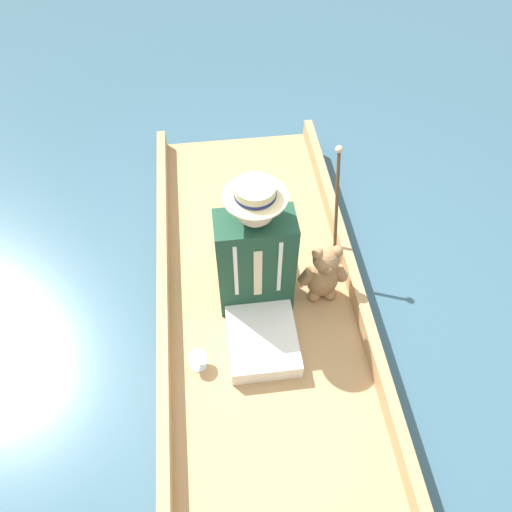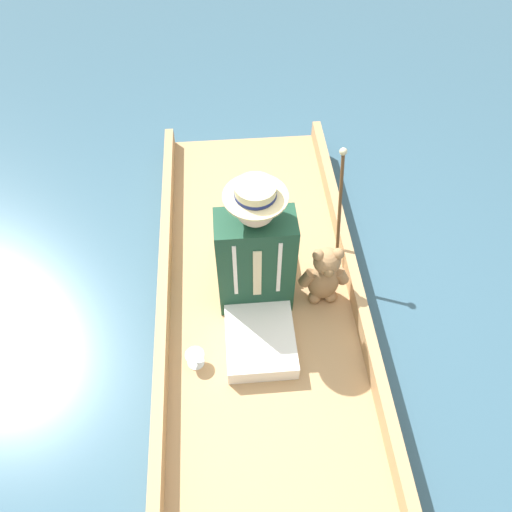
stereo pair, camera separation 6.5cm
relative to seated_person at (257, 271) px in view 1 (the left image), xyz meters
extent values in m
plane|color=#385B70|center=(-0.03, 0.15, -0.48)|extent=(16.00, 16.00, 0.00)
cube|color=tan|center=(-0.03, 0.15, -0.42)|extent=(1.18, 3.38, 0.14)
cube|color=tan|center=(-0.58, 0.15, -0.28)|extent=(0.06, 3.38, 0.13)
cube|color=tan|center=(0.53, 0.15, -0.28)|extent=(0.06, 3.38, 0.13)
cube|color=#B7933D|center=(-0.02, -0.32, -0.27)|extent=(0.38, 0.26, 0.16)
cube|color=white|center=(0.00, 0.26, -0.29)|extent=(0.37, 0.43, 0.11)
cube|color=#19422D|center=(0.00, -0.06, -0.01)|extent=(0.41, 0.22, 0.68)
cube|color=beige|center=(0.00, 0.05, 0.04)|extent=(0.04, 0.01, 0.37)
cube|color=white|center=(-0.11, 0.05, 0.07)|extent=(0.02, 0.01, 0.41)
cube|color=white|center=(0.11, 0.05, 0.07)|extent=(0.02, 0.01, 0.41)
sphere|color=beige|center=(0.00, -0.06, 0.43)|extent=(0.20, 0.20, 0.20)
cylinder|color=beige|center=(0.00, -0.06, 0.50)|extent=(0.31, 0.31, 0.01)
cylinder|color=beige|center=(0.00, -0.06, 0.53)|extent=(0.19, 0.19, 0.06)
cylinder|color=navy|center=(0.00, -0.06, 0.51)|extent=(0.20, 0.20, 0.02)
ellipsoid|color=#9E754C|center=(-0.39, -0.05, -0.21)|extent=(0.18, 0.15, 0.27)
sphere|color=#9E754C|center=(-0.39, -0.05, -0.02)|extent=(0.15, 0.15, 0.15)
sphere|color=olive|center=(-0.39, 0.01, -0.03)|extent=(0.06, 0.06, 0.06)
sphere|color=#9E754C|center=(-0.44, -0.05, 0.04)|extent=(0.06, 0.06, 0.06)
sphere|color=#9E754C|center=(-0.34, -0.05, 0.04)|extent=(0.06, 0.06, 0.06)
cylinder|color=#9E754C|center=(-0.49, -0.05, -0.17)|extent=(0.10, 0.07, 0.12)
cylinder|color=#9E754C|center=(-0.29, -0.05, -0.17)|extent=(0.10, 0.07, 0.12)
sphere|color=#9E754C|center=(-0.44, -0.01, -0.31)|extent=(0.07, 0.07, 0.07)
sphere|color=#9E754C|center=(-0.34, -0.01, -0.31)|extent=(0.07, 0.07, 0.07)
cylinder|color=silver|center=(0.35, 0.33, -0.34)|extent=(0.09, 0.09, 0.01)
cylinder|color=silver|center=(0.35, 0.33, -0.32)|extent=(0.01, 0.01, 0.04)
cone|color=silver|center=(0.35, 0.33, -0.28)|extent=(0.10, 0.10, 0.05)
cylinder|color=brown|center=(-0.51, -0.37, 0.00)|extent=(0.02, 0.29, 0.71)
sphere|color=beige|center=(-0.51, -0.50, 0.35)|extent=(0.04, 0.04, 0.04)
camera|label=1|loc=(0.19, 1.56, 2.13)|focal=35.00mm
camera|label=2|loc=(0.13, 1.57, 2.13)|focal=35.00mm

